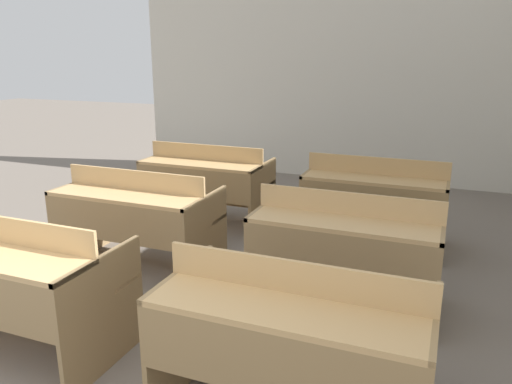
# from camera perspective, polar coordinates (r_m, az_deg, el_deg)

# --- Properties ---
(wall_back) EXTENTS (5.96, 0.06, 3.19)m
(wall_back) POSITION_cam_1_polar(r_m,az_deg,el_deg) (7.23, 9.17, 14.09)
(wall_back) COLOR beige
(wall_back) RESTS_ON ground_plane
(bench_front_left) EXTENTS (1.27, 0.71, 0.85)m
(bench_front_left) POSITION_cam_1_polar(r_m,az_deg,el_deg) (3.33, -26.14, -8.88)
(bench_front_left) COLOR #98794F
(bench_front_left) RESTS_ON ground_plane
(bench_front_right) EXTENTS (1.27, 0.71, 0.85)m
(bench_front_right) POSITION_cam_1_polar(r_m,az_deg,el_deg) (2.45, 4.17, -16.15)
(bench_front_right) COLOR #93754B
(bench_front_right) RESTS_ON ground_plane
(bench_second_left) EXTENTS (1.27, 0.71, 0.85)m
(bench_second_left) POSITION_cam_1_polar(r_m,az_deg,el_deg) (4.22, -13.55, -2.64)
(bench_second_left) COLOR #9A7B51
(bench_second_left) RESTS_ON ground_plane
(bench_second_right) EXTENTS (1.27, 0.71, 0.85)m
(bench_second_right) POSITION_cam_1_polar(r_m,az_deg,el_deg) (3.54, 10.22, -6.03)
(bench_second_right) COLOR #997B51
(bench_second_right) RESTS_ON ground_plane
(bench_third_left) EXTENTS (1.27, 0.71, 0.85)m
(bench_third_left) POSITION_cam_1_polar(r_m,az_deg,el_deg) (5.26, -5.74, 1.30)
(bench_third_left) COLOR olive
(bench_third_left) RESTS_ON ground_plane
(bench_third_right) EXTENTS (1.27, 0.71, 0.85)m
(bench_third_right) POSITION_cam_1_polar(r_m,az_deg,el_deg) (4.74, 13.40, -0.65)
(bench_third_right) COLOR olive
(bench_third_right) RESTS_ON ground_plane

